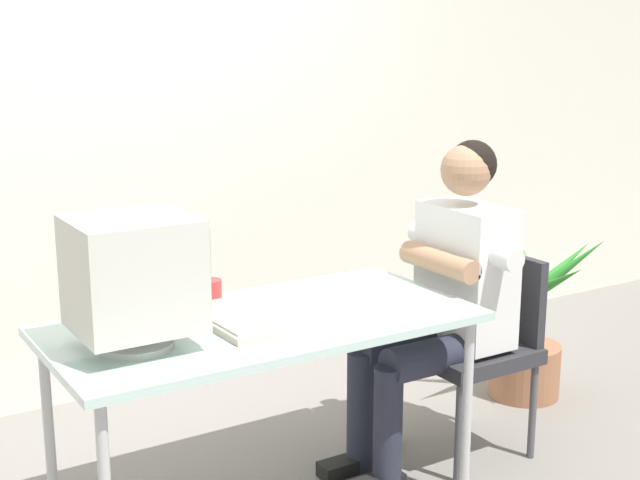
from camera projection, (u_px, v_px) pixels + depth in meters
The scene contains 8 objects.
wall_back at pixel (176, 74), 4.18m from camera, with size 8.00×0.10×3.00m, color silver.
desk at pixel (263, 334), 3.05m from camera, with size 1.47×0.72×0.73m.
crt_monitor at pixel (134, 275), 2.71m from camera, with size 0.38×0.33×0.41m.
keyboard at pixel (228, 320), 2.99m from camera, with size 0.18×0.45×0.03m.
office_chair at pixel (478, 338), 3.61m from camera, with size 0.45×0.45×0.82m.
person_seated at pixel (444, 293), 3.46m from camera, with size 0.72×0.59×1.29m.
potted_plant at pixel (527, 328), 4.18m from camera, with size 0.76×0.71×0.84m.
desk_mug at pixel (210, 292), 3.19m from camera, with size 0.08×0.09×0.09m.
Camera 1 is at (-1.36, -2.57, 1.69)m, focal length 49.93 mm.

